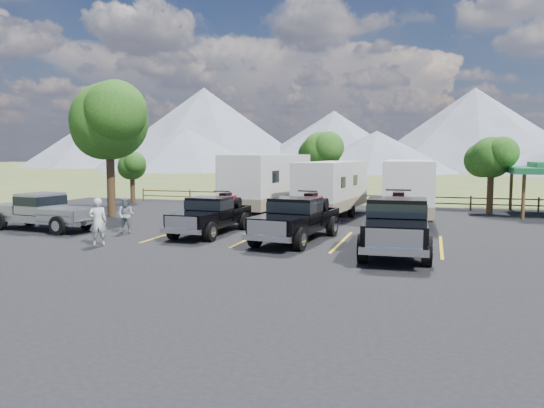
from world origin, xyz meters
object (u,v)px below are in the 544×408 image
(pickup_silver, at_px, (43,211))
(rig_left, at_px, (212,214))
(trailer_right, at_px, (409,190))
(trailer_left, at_px, (268,183))
(person_a, at_px, (98,222))
(rig_right, at_px, (397,223))
(trailer_center, at_px, (332,188))
(tree_big_nw, at_px, (109,121))
(rig_center, at_px, (297,218))
(person_b, at_px, (126,215))

(pickup_silver, bearing_deg, rig_left, 106.14)
(rig_left, relative_size, trailer_right, 0.61)
(trailer_left, bearing_deg, person_a, -99.94)
(rig_right, relative_size, trailer_center, 0.74)
(tree_big_nw, xyz_separation_m, rig_center, (12.69, -5.36, -4.56))
(tree_big_nw, height_order, rig_center, tree_big_nw)
(tree_big_nw, relative_size, rig_right, 1.13)
(trailer_center, bearing_deg, tree_big_nw, -158.65)
(trailer_center, xyz_separation_m, person_b, (-7.96, -9.04, -0.84))
(trailer_left, relative_size, pickup_silver, 1.69)
(rig_left, distance_m, trailer_center, 9.02)
(pickup_silver, xyz_separation_m, person_a, (5.11, -2.91, 0.04))
(rig_left, distance_m, rig_center, 4.32)
(tree_big_nw, bearing_deg, rig_center, -22.89)
(rig_center, relative_size, trailer_center, 0.69)
(tree_big_nw, relative_size, rig_center, 1.22)
(rig_right, bearing_deg, person_a, -171.97)
(trailer_right, height_order, person_b, trailer_right)
(pickup_silver, bearing_deg, tree_big_nw, -171.06)
(tree_big_nw, bearing_deg, rig_right, -21.66)
(rig_left, bearing_deg, rig_center, -7.39)
(rig_left, height_order, rig_center, rig_center)
(person_a, bearing_deg, person_b, -112.88)
(person_a, bearing_deg, trailer_right, -170.84)
(person_a, bearing_deg, rig_center, 169.75)
(rig_center, xyz_separation_m, trailer_left, (-4.09, 8.88, 0.89))
(person_a, xyz_separation_m, person_b, (-0.68, 3.12, -0.12))
(trailer_center, height_order, trailer_right, trailer_right)
(tree_big_nw, relative_size, person_a, 4.04)
(rig_left, distance_m, person_b, 3.98)
(rig_center, relative_size, rig_right, 0.92)
(trailer_right, xyz_separation_m, person_a, (-11.65, -11.37, -0.77))
(trailer_left, xyz_separation_m, pickup_silver, (-8.44, -9.41, -0.96))
(person_a, relative_size, person_b, 1.14)
(person_a, bearing_deg, rig_right, 155.04)
(trailer_left, distance_m, person_a, 12.80)
(pickup_silver, bearing_deg, trailer_right, 124.19)
(tree_big_nw, height_order, rig_right, tree_big_nw)
(trailer_right, bearing_deg, trailer_center, 167.55)
(rig_right, bearing_deg, trailer_center, 111.18)
(trailer_left, xyz_separation_m, trailer_right, (8.33, -0.95, -0.15))
(tree_big_nw, height_order, trailer_center, tree_big_nw)
(rig_left, bearing_deg, person_b, -162.17)
(tree_big_nw, xyz_separation_m, pickup_silver, (0.16, -5.89, -4.62))
(person_b, bearing_deg, pickup_silver, 170.25)
(rig_left, relative_size, person_b, 3.44)
(rig_left, bearing_deg, trailer_left, 91.33)
(rig_right, distance_m, trailer_center, 10.99)
(rig_right, relative_size, trailer_right, 0.72)
(trailer_right, height_order, person_a, trailer_right)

